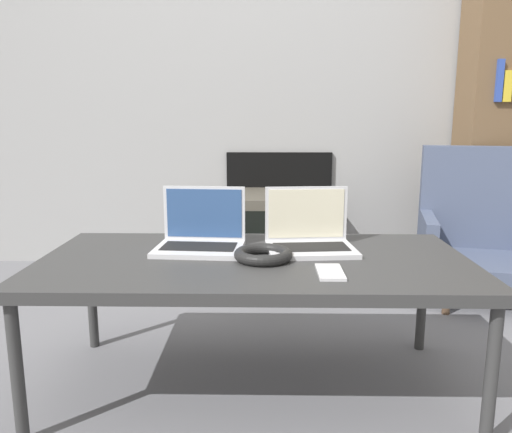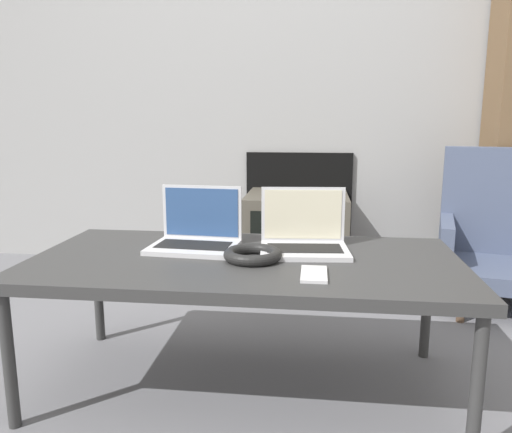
# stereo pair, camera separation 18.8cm
# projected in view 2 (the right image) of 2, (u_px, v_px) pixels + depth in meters

# --- Properties ---
(ground_plane) EXTENTS (14.00, 14.00, 0.00)m
(ground_plane) POSITION_uv_depth(u_px,v_px,m) (236.00, 424.00, 1.49)
(ground_plane) COLOR slate
(wall_back) EXTENTS (7.00, 0.08, 2.60)m
(wall_back) POSITION_uv_depth(u_px,v_px,m) (281.00, 51.00, 2.94)
(wall_back) COLOR #999999
(wall_back) RESTS_ON ground_plane
(table) EXTENTS (1.38, 0.68, 0.46)m
(table) POSITION_uv_depth(u_px,v_px,m) (245.00, 267.00, 1.62)
(table) COLOR #333333
(table) RESTS_ON ground_plane
(laptop_left) EXTENTS (0.31, 0.24, 0.21)m
(laptop_left) POSITION_uv_depth(u_px,v_px,m) (197.00, 234.00, 1.73)
(laptop_left) COLOR silver
(laptop_left) RESTS_ON table
(laptop_right) EXTENTS (0.31, 0.24, 0.21)m
(laptop_right) POSITION_uv_depth(u_px,v_px,m) (304.00, 237.00, 1.69)
(laptop_right) COLOR silver
(laptop_right) RESTS_ON table
(headphones) EXTENTS (0.19, 0.19, 0.04)m
(headphones) POSITION_uv_depth(u_px,v_px,m) (253.00, 255.00, 1.58)
(headphones) COLOR black
(headphones) RESTS_ON table
(phone) EXTENTS (0.07, 0.15, 0.01)m
(phone) POSITION_uv_depth(u_px,v_px,m) (314.00, 274.00, 1.42)
(phone) COLOR silver
(phone) RESTS_ON table
(tv) EXTENTS (0.56, 0.52, 0.48)m
(tv) POSITION_uv_depth(u_px,v_px,m) (296.00, 236.00, 2.83)
(tv) COLOR #4C473D
(tv) RESTS_ON ground_plane
(armchair) EXTENTS (0.75, 0.67, 0.75)m
(armchair) POSITION_uv_depth(u_px,v_px,m) (510.00, 234.00, 2.45)
(armchair) COLOR #47516B
(armchair) RESTS_ON ground_plane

